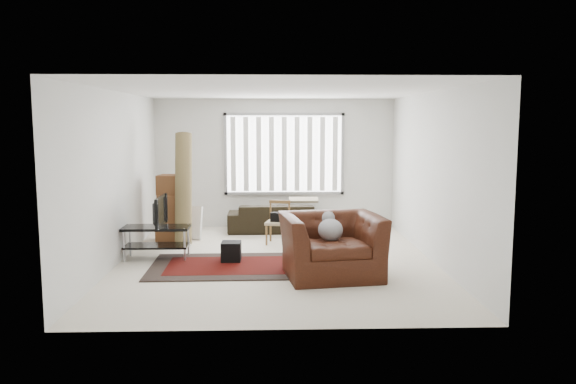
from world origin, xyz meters
name	(u,v)px	position (x,y,z in m)	size (l,w,h in m)	color
room	(278,150)	(0.03, 0.51, 1.76)	(6.00, 6.02, 2.71)	beige
persian_rug	(230,266)	(-0.72, -0.33, 0.01)	(2.46, 1.67, 0.02)	black
tv_stand	(157,235)	(-1.95, 0.22, 0.39)	(1.07, 0.48, 0.54)	black
tv	(156,211)	(-1.95, 0.22, 0.78)	(0.87, 0.11, 0.50)	black
subwoofer	(231,251)	(-0.72, -0.04, 0.17)	(0.31, 0.31, 0.31)	black
moving_boxes	(172,210)	(-1.95, 1.63, 0.58)	(0.57, 0.53, 1.24)	brown
white_flatpack	(189,223)	(-1.65, 1.77, 0.31)	(0.49, 0.07, 0.63)	silver
rolled_rug	(183,188)	(-1.68, 1.40, 1.02)	(0.30, 0.30, 2.03)	brown
sofa	(276,213)	(0.03, 2.45, 0.38)	(1.95, 0.84, 0.75)	black
side_chair	(278,220)	(0.05, 1.31, 0.43)	(0.50, 0.50, 0.78)	#8C7B5B
armchair	(331,241)	(0.78, -0.90, 0.52)	(1.54, 1.39, 1.03)	#3A170B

